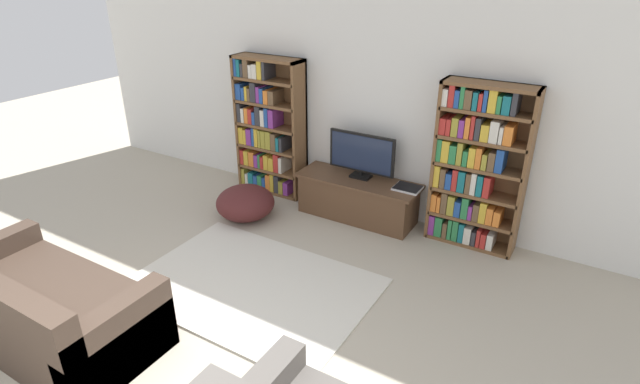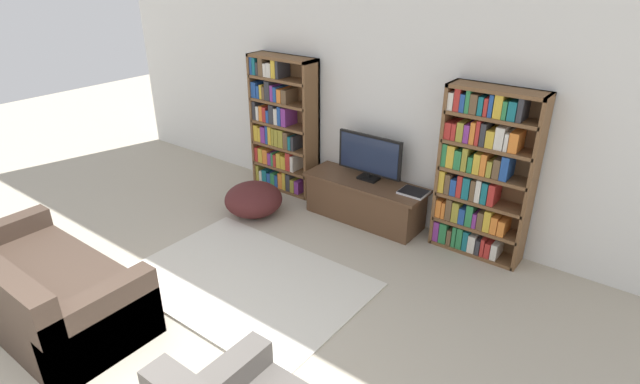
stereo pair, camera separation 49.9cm
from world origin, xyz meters
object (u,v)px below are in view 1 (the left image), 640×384
bookshelf_left (268,129)px  couch_left_sectional (45,310)px  television (362,155)px  laptop (408,188)px  tv_stand (357,198)px  beanbag_ottoman (245,203)px  bookshelf_right (475,167)px

bookshelf_left → couch_left_sectional: bearing=-86.7°
television → laptop: 0.66m
television → tv_stand: bearing=-90.0°
couch_left_sectional → tv_stand: bearing=69.5°
bookshelf_left → beanbag_ottoman: (0.24, -0.83, -0.66)m
bookshelf_left → beanbag_ottoman: 1.09m
tv_stand → laptop: laptop is taller
bookshelf_left → beanbag_ottoman: bearing=-73.7°
television → couch_left_sectional: television is taller
tv_stand → television: (0.00, 0.07, 0.54)m
laptop → bookshelf_right: bearing=7.0°
tv_stand → beanbag_ottoman: tv_stand is taller
bookshelf_right → laptop: 0.78m
laptop → couch_left_sectional: bearing=-119.0°
tv_stand → beanbag_ottoman: 1.35m
television → bookshelf_left: bearing=177.4°
bookshelf_left → laptop: bookshelf_left is taller
beanbag_ottoman → bookshelf_left: bearing=106.3°
tv_stand → television: 0.54m
bookshelf_left → television: bearing=-2.6°
bookshelf_left → tv_stand: bookshelf_left is taller
television → beanbag_ottoman: size_ratio=1.17×
laptop → couch_left_sectional: couch_left_sectional is taller
beanbag_ottoman → couch_left_sectional: bearing=-91.1°
couch_left_sectional → beanbag_ottoman: size_ratio=2.68×
bookshelf_left → tv_stand: bearing=-5.3°
bookshelf_right → laptop: bookshelf_right is taller
bookshelf_right → beanbag_ottoman: bookshelf_right is taller
tv_stand → laptop: 0.66m
bookshelf_left → bookshelf_right: size_ratio=1.00×
television → couch_left_sectional: size_ratio=0.44×
tv_stand → couch_left_sectional: (-1.20, -3.20, 0.04)m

